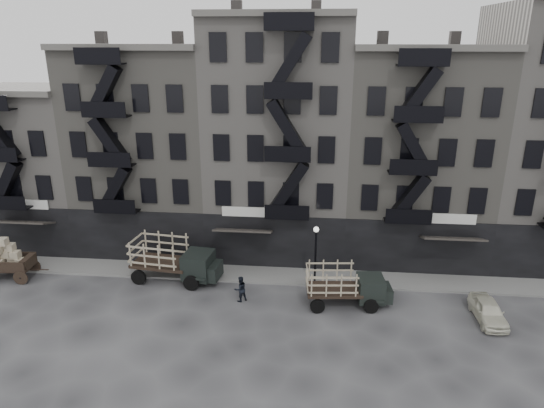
# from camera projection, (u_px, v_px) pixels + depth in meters

# --- Properties ---
(ground) EXTENTS (140.00, 140.00, 0.00)m
(ground) POSITION_uv_depth(u_px,v_px,m) (266.00, 304.00, 30.34)
(ground) COLOR #38383A
(ground) RESTS_ON ground
(sidewalk) EXTENTS (55.00, 2.50, 0.15)m
(sidewalk) POSITION_uv_depth(u_px,v_px,m) (272.00, 275.00, 33.84)
(sidewalk) COLOR slate
(sidewalk) RESTS_ON ground
(building_west) EXTENTS (10.00, 11.35, 13.20)m
(building_west) POSITION_uv_depth(u_px,v_px,m) (35.00, 164.00, 39.46)
(building_west) COLOR gray
(building_west) RESTS_ON ground
(building_midwest) EXTENTS (10.00, 11.35, 16.20)m
(building_midwest) POSITION_uv_depth(u_px,v_px,m) (153.00, 148.00, 38.03)
(building_midwest) COLOR slate
(building_midwest) RESTS_ON ground
(building_center) EXTENTS (10.00, 11.35, 18.20)m
(building_center) POSITION_uv_depth(u_px,v_px,m) (280.00, 138.00, 36.77)
(building_center) COLOR gray
(building_center) RESTS_ON ground
(building_mideast) EXTENTS (10.00, 11.35, 16.20)m
(building_mideast) POSITION_uv_depth(u_px,v_px,m) (413.00, 154.00, 36.16)
(building_mideast) COLOR slate
(building_mideast) RESTS_ON ground
(lamp_post) EXTENTS (0.36, 0.36, 4.28)m
(lamp_post) POSITION_uv_depth(u_px,v_px,m) (316.00, 248.00, 31.58)
(lamp_post) COLOR black
(lamp_post) RESTS_ON ground
(wagon) EXTENTS (3.60, 2.11, 2.94)m
(wagon) POSITION_uv_depth(u_px,v_px,m) (5.00, 256.00, 33.04)
(wagon) COLOR black
(wagon) RESTS_ON ground
(stake_truck_west) EXTENTS (6.22, 3.07, 3.01)m
(stake_truck_west) POSITION_uv_depth(u_px,v_px,m) (173.00, 257.00, 32.81)
(stake_truck_west) COLOR black
(stake_truck_west) RESTS_ON ground
(stake_truck_east) EXTENTS (5.35, 2.57, 2.60)m
(stake_truck_east) POSITION_uv_depth(u_px,v_px,m) (346.00, 283.00, 29.80)
(stake_truck_east) COLOR black
(stake_truck_east) RESTS_ON ground
(car_east) EXTENTS (1.60, 3.72, 1.25)m
(car_east) POSITION_uv_depth(u_px,v_px,m) (488.00, 311.00, 28.43)
(car_east) COLOR silver
(car_east) RESTS_ON ground
(pedestrian_mid) EXTENTS (1.04, 1.00, 1.69)m
(pedestrian_mid) POSITION_uv_depth(u_px,v_px,m) (240.00, 289.00, 30.41)
(pedestrian_mid) COLOR black
(pedestrian_mid) RESTS_ON ground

